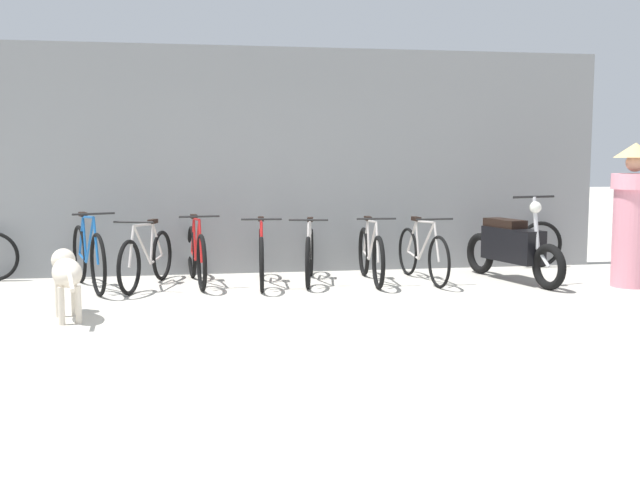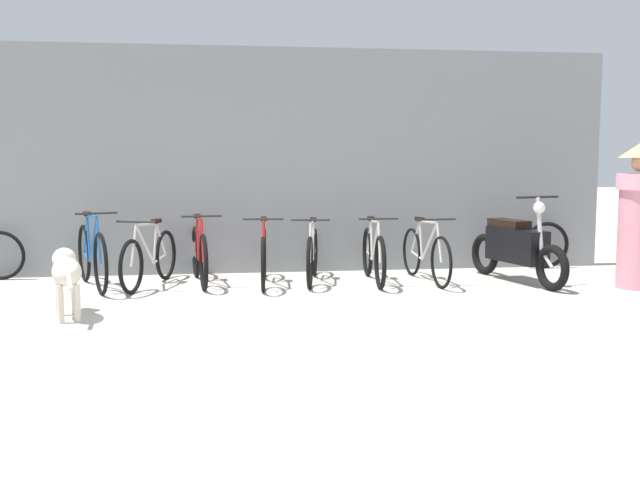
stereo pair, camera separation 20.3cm
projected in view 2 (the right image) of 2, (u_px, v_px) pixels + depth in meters
ground_plane at (278, 334)px, 6.41m from camera, size 60.00×60.00×0.00m
shop_wall_back at (255, 161)px, 9.78m from camera, size 9.47×0.20×2.92m
bicycle_0 at (92, 256)px, 8.65m from camera, size 0.64×1.66×0.90m
bicycle_1 at (150, 258)px, 8.76m from camera, size 0.60×1.59×0.81m
bicycle_2 at (199, 255)px, 8.96m from camera, size 0.46×1.66×0.85m
bicycle_3 at (264, 256)px, 8.88m from camera, size 0.46×1.63×0.82m
bicycle_4 at (312, 255)px, 9.08m from camera, size 0.46×1.58×0.80m
bicycle_5 at (374, 255)px, 9.06m from camera, size 0.46×1.63×0.81m
bicycle_6 at (426, 254)px, 9.10m from camera, size 0.46×1.62×0.80m
motorcycle at (517, 247)px, 9.06m from camera, size 0.64×1.83×1.07m
stray_dog at (66, 271)px, 7.04m from camera, size 0.43×1.05×0.63m
person_in_robes at (638, 213)px, 8.60m from camera, size 0.57×0.57×1.68m
spare_tire_left at (0, 255)px, 9.23m from camera, size 0.61×0.11×0.61m
spare_tire_right at (546, 245)px, 10.21m from camera, size 0.64×0.05×0.64m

